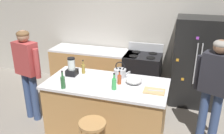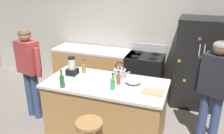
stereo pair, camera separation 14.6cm
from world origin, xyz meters
The scene contains 18 objects.
ground_plane centered at (0.00, 0.00, 0.00)m, with size 14.00×14.00×0.00m, color gray.
back_wall centered at (0.00, 1.95, 1.35)m, with size 8.00×0.10×2.70m, color #BCB7AD.
kitchen_island centered at (0.00, 0.00, 0.46)m, with size 1.90×0.92×0.92m.
back_counter_run centered at (-0.80, 1.55, 0.46)m, with size 2.00×0.64×0.92m.
refrigerator centered at (1.37, 1.50, 0.88)m, with size 0.90×0.73×1.76m.
stove_range centered at (0.31, 1.52, 0.47)m, with size 0.76×0.65×1.10m.
person_by_island_left centered at (-1.43, 0.00, 1.00)m, with size 0.59×0.31×1.65m.
person_by_sink_right centered at (1.57, 0.21, 1.02)m, with size 0.58×0.36×1.68m.
bar_stool centered at (0.07, -0.77, 0.54)m, with size 0.36×0.36×0.71m.
blender_appliance centered at (-0.64, 0.11, 1.04)m, with size 0.17×0.17×0.31m.
bottle_vinegar centered at (-0.49, 0.25, 1.00)m, with size 0.06×0.06×0.24m.
bottle_cooking_sauce centered at (0.20, 0.02, 0.99)m, with size 0.06×0.06×0.22m.
bottle_soda centered at (0.18, -0.18, 1.01)m, with size 0.07×0.07×0.26m.
bottle_olive_oil centered at (-0.55, -0.37, 1.02)m, with size 0.07×0.07×0.28m.
mixing_bowl centered at (0.41, 0.11, 0.97)m, with size 0.26×0.26×0.12m, color white.
tea_kettle centered at (0.15, 0.27, 0.99)m, with size 0.28×0.20×0.27m.
cutting_board centered at (0.76, -0.09, 0.93)m, with size 0.30×0.20×0.02m, color tan.
chef_knife centered at (0.78, -0.09, 0.94)m, with size 0.22×0.03×0.01m, color #B7BABF.
Camera 2 is at (1.21, -3.10, 2.48)m, focal length 37.75 mm.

